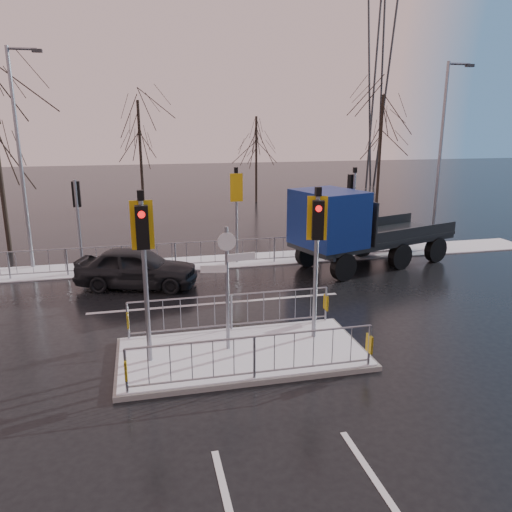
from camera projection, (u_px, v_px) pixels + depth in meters
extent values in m
plane|color=black|center=(242.00, 356.00, 12.26)|extent=(120.00, 120.00, 0.00)
cube|color=white|center=(199.00, 263.00, 20.34)|extent=(30.00, 2.00, 0.04)
cube|color=silver|center=(396.00, 512.00, 7.35)|extent=(0.12, 4.00, 0.01)
cube|color=silver|center=(218.00, 303.00, 15.83)|extent=(8.00, 0.15, 0.01)
cube|color=slate|center=(242.00, 354.00, 12.24)|extent=(6.00, 3.00, 0.12)
cube|color=white|center=(242.00, 351.00, 12.22)|extent=(5.85, 2.85, 0.03)
cube|color=gold|center=(126.00, 369.00, 10.19)|extent=(0.05, 0.28, 0.42)
cube|color=gold|center=(369.00, 344.00, 11.38)|extent=(0.05, 0.28, 0.42)
cube|color=gold|center=(128.00, 319.00, 12.79)|extent=(0.05, 0.28, 0.42)
cube|color=gold|center=(326.00, 303.00, 13.98)|extent=(0.05, 0.28, 0.42)
cylinder|color=gray|center=(146.00, 284.00, 11.25)|extent=(0.11, 0.11, 3.80)
cube|color=black|center=(142.00, 227.00, 10.73)|extent=(0.28, 0.22, 0.95)
cylinder|color=red|center=(141.00, 215.00, 10.55)|extent=(0.16, 0.04, 0.16)
cube|color=#E1AC0D|center=(142.00, 225.00, 10.97)|extent=(0.50, 0.03, 1.10)
cube|color=black|center=(140.00, 195.00, 10.73)|extent=(0.14, 0.14, 0.22)
cylinder|color=gray|center=(316.00, 270.00, 12.56)|extent=(0.11, 0.11, 3.70)
cube|color=black|center=(318.00, 220.00, 12.05)|extent=(0.33, 0.28, 0.95)
cylinder|color=red|center=(319.00, 209.00, 11.87)|extent=(0.16, 0.08, 0.16)
cube|color=#E1AC0D|center=(317.00, 218.00, 12.30)|extent=(0.49, 0.16, 1.10)
cube|color=black|center=(318.00, 192.00, 12.05)|extent=(0.14, 0.14, 0.22)
cylinder|color=gray|center=(227.00, 290.00, 11.95)|extent=(0.09, 0.09, 3.10)
cube|color=silver|center=(241.00, 257.00, 11.82)|extent=(0.70, 0.14, 0.18)
cube|color=silver|center=(214.00, 269.00, 11.73)|extent=(0.62, 0.15, 0.18)
cylinder|color=silver|center=(227.00, 242.00, 11.61)|extent=(0.44, 0.03, 0.44)
cylinder|color=gray|center=(79.00, 227.00, 18.61)|extent=(0.11, 0.11, 3.50)
cube|color=black|center=(76.00, 194.00, 18.47)|extent=(0.28, 0.22, 0.95)
cylinder|color=red|center=(76.00, 186.00, 18.49)|extent=(0.16, 0.04, 0.16)
cylinder|color=gray|center=(236.00, 219.00, 19.92)|extent=(0.11, 0.11, 3.60)
cube|color=black|center=(235.00, 187.00, 19.76)|extent=(0.28, 0.22, 0.95)
cylinder|color=red|center=(235.00, 179.00, 19.79)|extent=(0.16, 0.04, 0.16)
cube|color=#E1AC0D|center=(236.00, 188.00, 19.53)|extent=(0.50, 0.03, 1.10)
cube|color=black|center=(236.00, 170.00, 19.42)|extent=(0.14, 0.14, 0.22)
cylinder|color=gray|center=(353.00, 215.00, 21.03)|extent=(0.11, 0.11, 3.50)
cube|color=black|center=(351.00, 186.00, 20.87)|extent=(0.33, 0.28, 0.95)
cylinder|color=red|center=(350.00, 178.00, 20.89)|extent=(0.16, 0.08, 0.16)
cube|color=black|center=(355.00, 170.00, 20.55)|extent=(0.14, 0.14, 0.22)
imported|color=black|center=(137.00, 267.00, 17.24)|extent=(4.45, 2.80, 1.41)
cylinder|color=black|center=(343.00, 267.00, 18.00)|extent=(1.07, 0.61, 1.03)
cylinder|color=black|center=(308.00, 254.00, 19.78)|extent=(1.07, 0.61, 1.03)
cylinder|color=black|center=(400.00, 256.00, 19.43)|extent=(1.07, 0.61, 1.03)
cylinder|color=black|center=(362.00, 245.00, 21.22)|extent=(1.07, 0.61, 1.03)
cylinder|color=black|center=(436.00, 249.00, 20.46)|extent=(1.07, 0.61, 1.03)
cylinder|color=black|center=(396.00, 239.00, 22.24)|extent=(1.07, 0.61, 1.03)
cube|color=black|center=(373.00, 240.00, 19.99)|extent=(7.18, 4.34, 0.16)
cube|color=navy|center=(328.00, 218.00, 18.53)|extent=(2.71, 2.98, 2.05)
cube|color=black|center=(349.00, 205.00, 18.92)|extent=(0.67, 1.97, 1.13)
cube|color=#2D3033|center=(314.00, 250.00, 18.51)|extent=(0.85, 2.28, 0.36)
cube|color=black|center=(394.00, 233.00, 20.52)|extent=(5.06, 3.74, 0.12)
cube|color=black|center=(354.00, 219.00, 19.20)|extent=(0.84, 2.37, 1.54)
cylinder|color=black|center=(141.00, 157.00, 31.61)|extent=(0.19, 0.19, 6.90)
cylinder|color=black|center=(256.00, 160.00, 35.38)|extent=(0.16, 0.16, 5.98)
cylinder|color=black|center=(380.00, 151.00, 34.14)|extent=(0.20, 0.20, 7.36)
cylinder|color=gray|center=(439.00, 160.00, 21.53)|extent=(0.14, 0.14, 8.00)
cylinder|color=gray|center=(459.00, 64.00, 20.63)|extent=(1.00, 0.10, 0.10)
cube|color=#2D3033|center=(470.00, 65.00, 20.75)|extent=(0.35, 0.18, 0.12)
cylinder|color=gray|center=(21.00, 163.00, 18.70)|extent=(0.14, 0.14, 8.20)
cylinder|color=gray|center=(22.00, 49.00, 17.77)|extent=(1.00, 0.10, 0.10)
cube|color=#2D3033|center=(37.00, 51.00, 17.90)|extent=(0.35, 0.18, 0.12)
cylinder|color=#2D3033|center=(382.00, 69.00, 42.54)|extent=(1.18, 1.18, 19.97)
cylinder|color=#2D3033|center=(369.00, 68.00, 42.28)|extent=(1.18, 1.18, 19.97)
cylinder|color=#2D3033|center=(389.00, 67.00, 41.41)|extent=(1.18, 1.18, 19.97)
cylinder|color=#2D3033|center=(376.00, 67.00, 41.15)|extent=(1.18, 1.18, 19.97)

